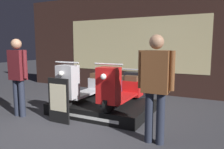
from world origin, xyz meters
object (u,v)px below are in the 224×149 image
at_px(scooter_backrow_1, 141,88).
at_px(scooter_display_left, 83,85).
at_px(person_left_browsing, 18,73).
at_px(scooter_backrow_0, 114,85).
at_px(scooter_display_right, 121,88).
at_px(price_sign_board, 59,101).
at_px(person_right_browsing, 156,81).

bearing_deg(scooter_backrow_1, scooter_display_left, -123.44).
bearing_deg(person_left_browsing, scooter_backrow_0, 64.96).
xyz_separation_m(scooter_display_right, scooter_backrow_1, (-0.03, 1.42, -0.24)).
xyz_separation_m(person_left_browsing, price_sign_board, (1.05, 0.04, -0.50)).
relative_size(person_left_browsing, person_right_browsing, 0.99).
relative_size(scooter_backrow_0, price_sign_board, 1.93).
xyz_separation_m(scooter_display_right, person_right_browsing, (1.02, -0.99, 0.38)).
bearing_deg(scooter_display_right, scooter_display_left, 180.00).
bearing_deg(person_left_browsing, price_sign_board, 1.98).
bearing_deg(person_right_browsing, scooter_backrow_1, 113.57).
relative_size(scooter_display_right, person_right_browsing, 1.03).
bearing_deg(scooter_display_right, scooter_backrow_1, 91.38).
height_order(person_left_browsing, person_right_browsing, person_right_browsing).
distance_m(scooter_display_right, scooter_backrow_1, 1.44).
height_order(person_right_browsing, price_sign_board, person_right_browsing).
relative_size(scooter_display_right, scooter_backrow_1, 1.00).
xyz_separation_m(scooter_display_left, scooter_display_right, (0.97, 0.00, 0.00)).
height_order(scooter_display_left, scooter_backrow_1, scooter_display_left).
bearing_deg(scooter_backrow_0, scooter_display_right, -59.12).
bearing_deg(scooter_backrow_1, price_sign_board, -110.47).
distance_m(scooter_backrow_0, person_left_browsing, 2.72).
distance_m(scooter_backrow_0, person_right_browsing, 3.11).
distance_m(scooter_backrow_1, price_sign_board, 2.53).
height_order(scooter_display_left, person_left_browsing, person_left_browsing).
relative_size(scooter_display_left, price_sign_board, 1.93).
distance_m(scooter_display_left, scooter_backrow_0, 1.44).
xyz_separation_m(scooter_backrow_1, price_sign_board, (-0.88, -2.37, 0.08)).
xyz_separation_m(scooter_display_left, scooter_backrow_0, (0.12, 1.42, -0.24)).
relative_size(scooter_display_right, price_sign_board, 1.93).
height_order(scooter_display_right, person_left_browsing, person_left_browsing).
bearing_deg(scooter_backrow_0, person_left_browsing, -115.04).
bearing_deg(scooter_display_right, person_left_browsing, -153.39).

